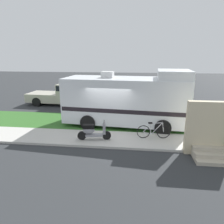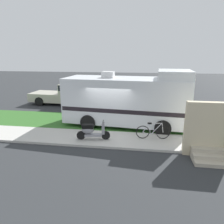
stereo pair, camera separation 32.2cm
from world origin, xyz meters
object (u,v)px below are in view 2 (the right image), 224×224
(bicycle, at_px, (153,132))
(bottle_spare, at_px, (214,140))
(bottle_green, at_px, (192,140))
(pickup_truck_far, at_px, (107,88))
(pickup_truck_near, at_px, (67,93))
(motorhome_rv, at_px, (128,100))
(scooter, at_px, (92,131))

(bicycle, xyz_separation_m, bottle_spare, (2.97, -0.01, -0.28))
(bottle_green, xyz_separation_m, bottle_spare, (1.04, 0.16, -0.01))
(pickup_truck_far, bearing_deg, pickup_truck_near, -133.01)
(pickup_truck_near, bearing_deg, motorhome_rv, -40.46)
(pickup_truck_far, xyz_separation_m, bottle_spare, (7.02, -10.26, -0.75))
(scooter, bearing_deg, bottle_spare, 4.94)
(pickup_truck_near, bearing_deg, bottle_spare, -34.80)
(bottle_green, bearing_deg, bicycle, 175.13)
(pickup_truck_near, bearing_deg, pickup_truck_far, 46.99)
(pickup_truck_near, bearing_deg, bicycle, -44.57)
(pickup_truck_near, relative_size, bottle_spare, 21.80)
(pickup_truck_near, relative_size, bottle_green, 19.16)
(motorhome_rv, bearing_deg, pickup_truck_far, 107.77)
(pickup_truck_far, xyz_separation_m, bottle_green, (5.97, -10.41, -0.74))
(bottle_spare, bearing_deg, pickup_truck_near, 145.20)
(scooter, distance_m, pickup_truck_near, 8.54)
(motorhome_rv, distance_m, bottle_green, 4.35)
(scooter, distance_m, bicycle, 3.09)
(pickup_truck_near, xyz_separation_m, bottle_green, (9.02, -7.15, -0.76))
(bottle_green, bearing_deg, pickup_truck_far, 119.82)
(motorhome_rv, bearing_deg, pickup_truck_near, 139.54)
(motorhome_rv, bearing_deg, bottle_spare, -26.33)
(pickup_truck_near, bearing_deg, scooter, -61.68)
(motorhome_rv, relative_size, pickup_truck_far, 1.36)
(motorhome_rv, height_order, pickup_truck_far, motorhome_rv)
(pickup_truck_far, bearing_deg, bottle_spare, -55.63)
(pickup_truck_near, xyz_separation_m, pickup_truck_far, (3.05, 3.26, -0.02))
(motorhome_rv, distance_m, pickup_truck_near, 7.43)
(motorhome_rv, height_order, scooter, motorhome_rv)
(scooter, height_order, bottle_spare, scooter)
(pickup_truck_far, height_order, bottle_green, pickup_truck_far)
(pickup_truck_far, bearing_deg, motorhome_rv, -72.23)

